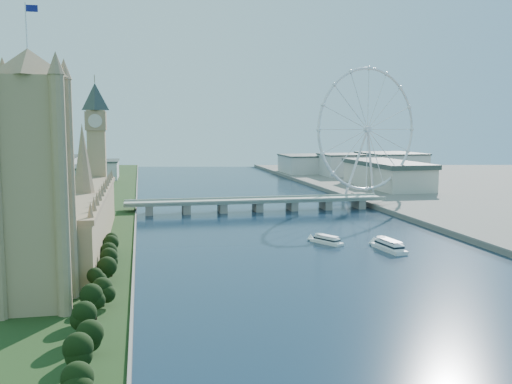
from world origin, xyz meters
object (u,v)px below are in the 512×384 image
object	(u,v)px
victoria_tower	(33,172)
tour_boat_near	(327,244)
tour_boat_far	(389,251)
london_eye	(367,130)

from	to	relation	value
victoria_tower	tour_boat_near	size ratio (longest dim) A/B	4.37
victoria_tower	tour_boat_near	distance (m)	190.15
victoria_tower	tour_boat_far	xyz separation A→B (m)	(178.06, 79.00, -54.49)
victoria_tower	london_eye	world-z (taller)	london_eye
tour_boat_far	london_eye	bearing A→B (deg)	64.47
tour_boat_near	tour_boat_far	world-z (taller)	tour_boat_far
london_eye	tour_boat_near	xyz separation A→B (m)	(-105.88, -195.39, -67.52)
london_eye	victoria_tower	bearing A→B (deg)	-130.35
tour_boat_near	victoria_tower	bearing A→B (deg)	-173.51
tour_boat_near	tour_boat_far	size ratio (longest dim) A/B	0.82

